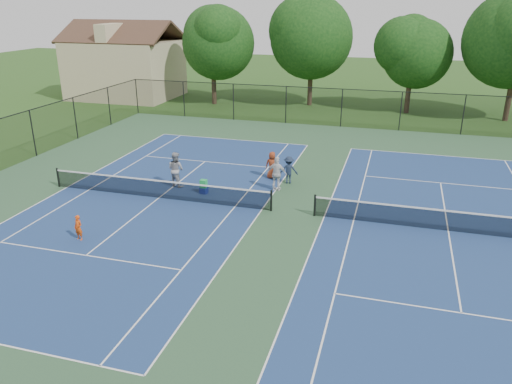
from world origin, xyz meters
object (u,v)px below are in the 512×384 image
(tree_back_c, at_px, (413,50))
(bystander_b, at_px, (289,170))
(child_player, at_px, (78,228))
(ball_crate, at_px, (204,190))
(instructor, at_px, (176,169))
(clapboard_house, at_px, (125,67))
(tree_back_b, at_px, (312,33))
(ball_hopper, at_px, (204,184))
(tree_back_a, at_px, (213,39))
(bystander_a, at_px, (277,174))
(bystander_c, at_px, (272,165))

(tree_back_c, bearing_deg, bystander_b, -106.25)
(child_player, height_order, ball_crate, child_player)
(instructor, relative_size, ball_crate, 5.14)
(child_player, relative_size, ball_crate, 2.97)
(child_player, bearing_deg, clapboard_house, 129.13)
(tree_back_b, bearing_deg, ball_hopper, -92.39)
(tree_back_a, height_order, bystander_a, tree_back_a)
(clapboard_house, relative_size, bystander_a, 5.82)
(tree_back_a, bearing_deg, child_player, -80.43)
(child_player, xyz_separation_m, bystander_c, (5.88, 9.83, 0.22))
(tree_back_a, relative_size, instructor, 4.78)
(bystander_a, xyz_separation_m, bystander_b, (0.36, 1.25, -0.16))
(tree_back_b, height_order, clapboard_house, tree_back_b)
(bystander_c, bearing_deg, tree_back_a, -71.84)
(tree_back_b, distance_m, bystander_a, 24.03)
(ball_hopper, bearing_deg, bystander_a, 22.99)
(instructor, bearing_deg, tree_back_a, -57.00)
(tree_back_b, bearing_deg, child_player, -97.43)
(tree_back_a, distance_m, instructor, 23.49)
(clapboard_house, relative_size, instructor, 5.64)
(tree_back_a, xyz_separation_m, child_player, (4.93, -29.23, -5.48))
(instructor, relative_size, bystander_c, 1.24)
(tree_back_a, bearing_deg, tree_back_c, 3.18)
(bystander_a, relative_size, ball_hopper, 4.41)
(tree_back_b, xyz_separation_m, bystander_a, (2.53, -23.21, -5.67))
(bystander_c, bearing_deg, bystander_a, 100.97)
(tree_back_c, bearing_deg, bystander_a, -106.24)
(tree_back_c, bearing_deg, ball_crate, -112.93)
(tree_back_a, relative_size, child_player, 8.27)
(child_player, xyz_separation_m, bystander_a, (6.60, 8.02, 0.37))
(tree_back_a, distance_m, tree_back_c, 18.04)
(tree_back_c, distance_m, ball_crate, 26.30)
(tree_back_a, bearing_deg, bystander_c, -60.90)
(tree_back_b, relative_size, bystander_b, 6.53)
(tree_back_a, xyz_separation_m, bystander_b, (11.89, -19.96, -5.27))
(tree_back_a, relative_size, tree_back_b, 0.91)
(tree_back_c, bearing_deg, bystander_c, -109.42)
(clapboard_house, bearing_deg, instructor, -55.07)
(tree_back_a, distance_m, bystander_b, 23.82)
(instructor, bearing_deg, bystander_c, -132.61)
(instructor, distance_m, bystander_a, 5.47)
(bystander_a, distance_m, bystander_c, 1.95)
(ball_crate, height_order, ball_hopper, ball_hopper)
(bystander_b, bearing_deg, tree_back_c, -116.07)
(bystander_b, bearing_deg, ball_hopper, 25.33)
(bystander_a, xyz_separation_m, ball_hopper, (-3.56, -1.51, -0.39))
(tree_back_c, distance_m, clapboard_house, 28.10)
(tree_back_b, height_order, bystander_b, tree_back_b)
(clapboard_house, height_order, instructor, clapboard_house)
(child_player, height_order, bystander_b, bystander_b)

